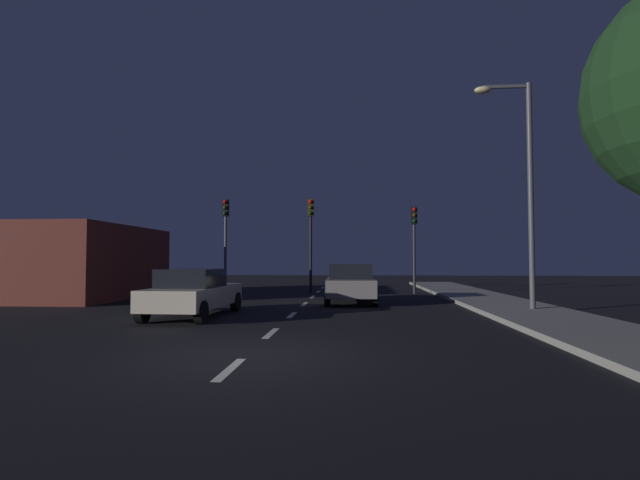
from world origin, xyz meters
name	(u,v)px	position (x,y,z in m)	size (l,w,h in m)	color
ground_plane	(294,313)	(0.00, 7.00, 0.00)	(80.00, 80.00, 0.00)	black
sidewalk_curb_right	(529,312)	(7.50, 7.00, 0.07)	(3.00, 40.00, 0.15)	gray
lane_stripe_nearest	(230,369)	(0.00, -1.20, 0.00)	(0.16, 1.60, 0.01)	silver
lane_stripe_second	(271,333)	(0.00, 2.60, 0.00)	(0.16, 1.60, 0.01)	silver
lane_stripe_third	(292,315)	(0.00, 6.40, 0.00)	(0.16, 1.60, 0.01)	silver
lane_stripe_fourth	(304,304)	(0.00, 10.20, 0.00)	(0.16, 1.60, 0.01)	silver
lane_stripe_fifth	(313,297)	(0.00, 14.00, 0.00)	(0.16, 1.60, 0.01)	silver
lane_stripe_sixth	(319,292)	(0.00, 17.80, 0.00)	(0.16, 1.60, 0.01)	silver
lane_stripe_seventh	(323,288)	(0.00, 21.60, 0.00)	(0.16, 1.60, 0.01)	silver
traffic_signal_left	(226,227)	(-4.85, 16.31, 3.48)	(0.32, 0.38, 4.98)	#4C4C51
traffic_signal_center	(311,227)	(-0.30, 16.31, 3.47)	(0.32, 0.38, 4.95)	black
traffic_signal_right	(414,232)	(5.07, 16.31, 3.18)	(0.32, 0.38, 4.50)	#2D2D30
car_stopped_ahead	(350,283)	(1.81, 10.97, 0.79)	(2.09, 4.44, 1.58)	gray
car_adjacent_lane	(194,292)	(-2.96, 5.73, 0.75)	(2.00, 4.57, 1.47)	beige
street_lamp_right	(522,175)	(7.53, 7.48, 4.56)	(1.87, 0.36, 7.64)	#4C4C51
storefront_left	(80,262)	(-10.65, 12.54, 1.64)	(5.29, 8.10, 3.29)	maroon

